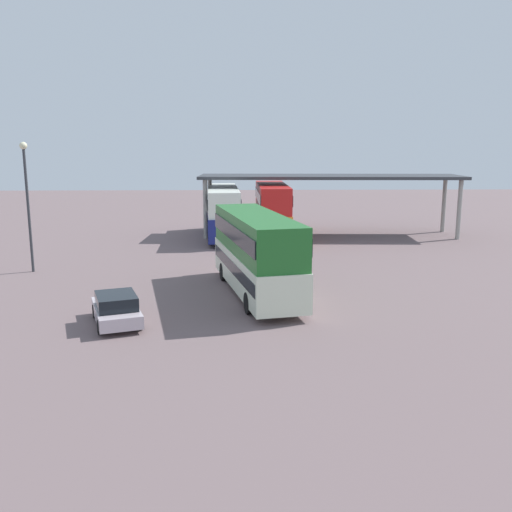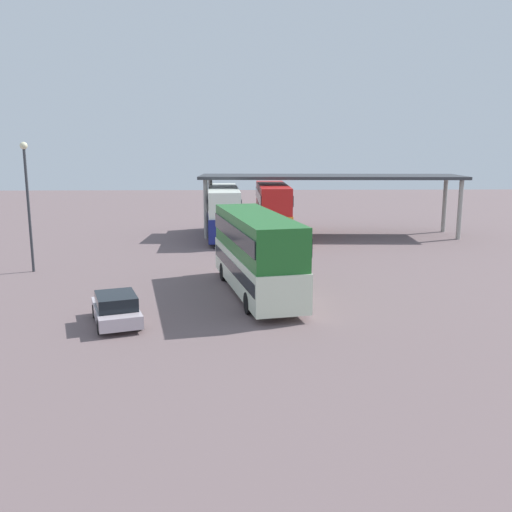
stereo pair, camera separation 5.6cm
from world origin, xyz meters
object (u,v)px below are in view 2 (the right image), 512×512
object	(u,v)px
double_decker_near_canopy	(223,210)
lamppost_tall	(27,191)
double_decker_mid_row	(273,208)
double_decker_main	(256,251)
parked_hatchback	(116,309)

from	to	relation	value
double_decker_near_canopy	lamppost_tall	size ratio (longest dim) A/B	1.41
lamppost_tall	double_decker_mid_row	bearing A→B (deg)	39.96
lamppost_tall	double_decker_main	bearing A→B (deg)	-22.39
double_decker_mid_row	double_decker_near_canopy	bearing A→B (deg)	93.84
double_decker_main	parked_hatchback	xyz separation A→B (m)	(-6.15, -4.76, -1.61)
double_decker_main	parked_hatchback	bearing A→B (deg)	116.00
parked_hatchback	double_decker_near_canopy	world-z (taller)	double_decker_near_canopy
double_decker_near_canopy	double_decker_mid_row	bearing A→B (deg)	-88.45
parked_hatchback	double_decker_mid_row	world-z (taller)	double_decker_mid_row
double_decker_mid_row	lamppost_tall	world-z (taller)	lamppost_tall
parked_hatchback	double_decker_mid_row	distance (m)	24.57
double_decker_main	double_decker_mid_row	world-z (taller)	double_decker_mid_row
double_decker_main	double_decker_mid_row	size ratio (longest dim) A/B	1.07
double_decker_main	double_decker_mid_row	xyz separation A→B (m)	(1.91, 18.39, 0.11)
double_decker_main	double_decker_mid_row	bearing A→B (deg)	-17.69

